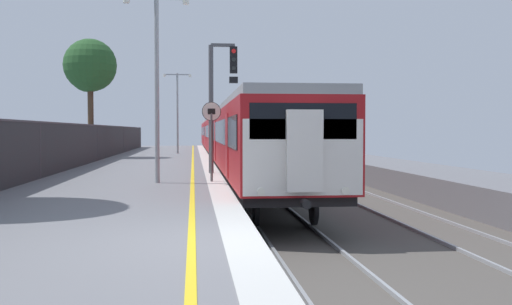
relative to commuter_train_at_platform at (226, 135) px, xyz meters
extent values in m
cube|color=slate|center=(-4.60, -34.06, -1.77)|extent=(6.40, 110.00, 1.00)
cube|color=silver|center=(-1.70, -34.06, -1.26)|extent=(0.60, 110.00, 0.01)
cube|color=yellow|center=(-2.45, -34.06, -1.26)|extent=(0.12, 110.00, 0.01)
cube|color=gray|center=(-0.71, -34.06, -2.23)|extent=(0.07, 110.00, 0.08)
cube|color=gray|center=(0.72, -34.06, -2.23)|extent=(0.07, 110.00, 0.08)
cube|color=maroon|center=(0.00, -20.11, 0.00)|extent=(2.80, 19.58, 2.30)
cube|color=black|center=(0.00, -20.11, -1.27)|extent=(2.64, 18.98, 0.25)
cube|color=gray|center=(0.00, -20.11, 1.27)|extent=(2.68, 19.58, 0.24)
cube|color=black|center=(-1.41, -20.11, 0.30)|extent=(0.02, 17.98, 0.84)
cube|color=red|center=(-1.41, -25.01, -0.10)|extent=(0.03, 1.10, 1.90)
cube|color=red|center=(-1.41, -15.22, -0.10)|extent=(0.03, 1.10, 1.90)
cylinder|color=black|center=(-0.78, -27.30, -1.77)|extent=(0.12, 0.84, 0.84)
cylinder|color=black|center=(0.78, -27.30, -1.77)|extent=(0.12, 0.84, 0.84)
cylinder|color=black|center=(-0.78, -12.92, -1.77)|extent=(0.12, 0.84, 0.84)
cylinder|color=black|center=(0.78, -12.92, -1.77)|extent=(0.12, 0.84, 0.84)
cube|color=maroon|center=(0.00, 0.06, 0.00)|extent=(2.80, 19.58, 2.30)
cube|color=black|center=(0.00, 0.06, -1.27)|extent=(2.64, 18.98, 0.25)
cube|color=gray|center=(0.00, 0.06, 1.27)|extent=(2.68, 19.58, 0.24)
cube|color=black|center=(-1.41, 0.06, 0.30)|extent=(0.02, 17.98, 0.84)
cube|color=red|center=(-1.41, -4.83, -0.10)|extent=(0.03, 1.10, 1.90)
cube|color=red|center=(-1.41, 4.96, -0.10)|extent=(0.03, 1.10, 1.90)
cylinder|color=black|center=(-0.78, -7.12, -1.77)|extent=(0.12, 0.84, 0.84)
cylinder|color=black|center=(0.78, -7.12, -1.77)|extent=(0.12, 0.84, 0.84)
cylinder|color=black|center=(-0.78, 7.25, -1.77)|extent=(0.12, 0.84, 0.84)
cylinder|color=black|center=(0.78, 7.25, -1.77)|extent=(0.12, 0.84, 0.84)
cube|color=maroon|center=(0.00, 20.24, 0.00)|extent=(2.80, 19.58, 2.30)
cube|color=black|center=(0.00, 20.24, -1.27)|extent=(2.64, 18.98, 0.25)
cube|color=gray|center=(0.00, 20.24, 1.27)|extent=(2.68, 19.58, 0.24)
cube|color=black|center=(-1.41, 20.24, 0.30)|extent=(0.02, 17.98, 0.84)
cube|color=red|center=(-1.41, 15.35, -0.10)|extent=(0.03, 1.10, 1.90)
cube|color=red|center=(-1.41, 25.13, -0.10)|extent=(0.03, 1.10, 1.90)
cylinder|color=black|center=(-0.78, 13.05, -1.77)|extent=(0.12, 0.84, 0.84)
cylinder|color=black|center=(0.78, 13.05, -1.77)|extent=(0.12, 0.84, 0.84)
cylinder|color=black|center=(-0.78, 27.43, -1.77)|extent=(0.12, 0.84, 0.84)
cylinder|color=black|center=(0.78, 27.43, -1.77)|extent=(0.12, 0.84, 0.84)
cube|color=silver|center=(0.00, -29.86, -0.25)|extent=(2.70, 0.10, 1.70)
cube|color=black|center=(0.00, -29.87, 0.55)|extent=(2.40, 0.08, 0.80)
cube|color=silver|center=(0.00, -30.00, -0.10)|extent=(0.80, 0.24, 1.80)
cylinder|color=white|center=(-0.95, -29.92, -1.00)|extent=(0.18, 0.06, 0.18)
cylinder|color=white|center=(0.95, -29.92, -1.00)|extent=(0.18, 0.06, 0.18)
cylinder|color=black|center=(0.00, -30.15, -1.25)|extent=(0.20, 0.35, 0.20)
cube|color=black|center=(0.00, 0.06, 1.52)|extent=(0.60, 0.90, 0.20)
cylinder|color=#47474C|center=(-1.75, -20.56, 1.15)|extent=(0.18, 0.18, 4.82)
cube|color=#47474C|center=(-1.30, -20.56, 3.56)|extent=(0.90, 0.12, 0.12)
cube|color=black|center=(-0.90, -20.56, 3.01)|extent=(0.28, 0.20, 1.00)
cylinder|color=red|center=(-0.90, -20.68, 3.33)|extent=(0.16, 0.04, 0.16)
cylinder|color=black|center=(-0.90, -20.68, 3.01)|extent=(0.16, 0.04, 0.16)
cylinder|color=black|center=(-0.90, -20.68, 2.69)|extent=(0.16, 0.04, 0.16)
cube|color=black|center=(-0.90, -20.56, 2.26)|extent=(0.32, 0.16, 0.24)
cylinder|color=#59595B|center=(-1.85, -24.24, -0.19)|extent=(0.08, 0.08, 2.16)
cylinder|color=black|center=(-1.85, -24.24, 0.95)|extent=(0.59, 0.02, 0.59)
cylinder|color=silver|center=(-1.85, -24.25, 0.95)|extent=(0.56, 0.02, 0.56)
cube|color=black|center=(-1.85, -24.26, 0.95)|extent=(0.24, 0.01, 0.18)
cylinder|color=#93999E|center=(-3.52, -24.38, 1.62)|extent=(0.14, 0.14, 5.77)
cylinder|color=silver|center=(-2.62, -24.38, 4.32)|extent=(0.20, 0.20, 0.18)
cylinder|color=silver|center=(-4.42, -24.38, 4.32)|extent=(0.20, 0.20, 0.18)
cylinder|color=#93999E|center=(-3.52, -1.02, 1.57)|extent=(0.14, 0.14, 5.67)
cube|color=#93999E|center=(-3.07, -1.02, 4.31)|extent=(0.90, 0.08, 0.08)
cylinder|color=silver|center=(-2.62, -1.02, 4.23)|extent=(0.20, 0.20, 0.18)
cube|color=#93999E|center=(-3.97, -1.02, 4.31)|extent=(0.90, 0.08, 0.08)
cylinder|color=silver|center=(-4.42, -1.02, 4.23)|extent=(0.20, 0.20, 0.18)
cylinder|color=#38383D|center=(-7.55, -22.37, -0.32)|extent=(0.07, 0.07, 1.90)
cylinder|color=#38383D|center=(-7.55, -10.69, -0.32)|extent=(0.07, 0.07, 1.90)
cylinder|color=#38383D|center=(-7.55, 1.00, -0.32)|extent=(0.07, 0.07, 1.90)
cylinder|color=#38383D|center=(-7.55, 12.69, -0.32)|extent=(0.07, 0.07, 1.90)
cylinder|color=#473323|center=(-8.56, -6.62, 1.07)|extent=(0.34, 0.34, 4.67)
sphere|color=#234C23|center=(-8.56, -6.62, 4.28)|extent=(3.16, 3.16, 3.16)
sphere|color=#234C23|center=(-8.67, -6.52, 3.88)|extent=(2.43, 2.43, 2.43)
camera|label=1|loc=(-2.41, -42.54, 0.34)|focal=40.83mm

